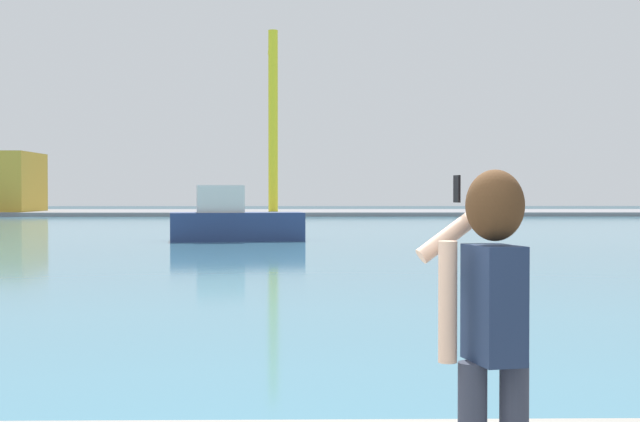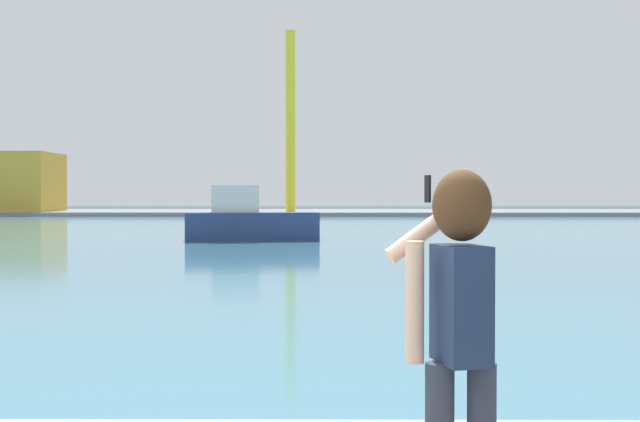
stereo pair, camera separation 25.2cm
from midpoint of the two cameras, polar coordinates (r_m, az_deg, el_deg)
ground_plane at (r=54.29m, az=-0.02°, el=-1.24°), size 220.00×220.00×0.00m
harbor_water at (r=56.28m, az=-0.01°, el=-1.15°), size 140.00×100.00×0.02m
far_shore_dock at (r=96.26m, az=0.14°, el=-0.10°), size 140.00×20.00×0.41m
person_photographer at (r=4.24m, az=10.72°, el=-6.47°), size 0.53×0.54×1.74m
boat_moored at (r=41.36m, az=-4.55°, el=-0.66°), size 6.49×3.18×2.62m
port_crane at (r=92.93m, az=-1.88°, el=6.94°), size 1.50×10.57×18.95m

